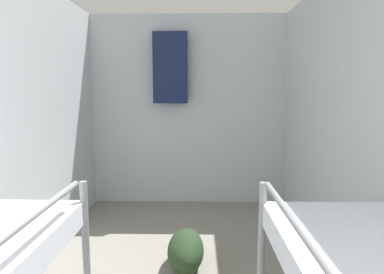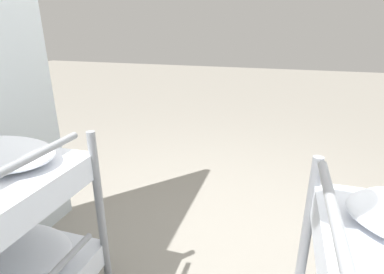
# 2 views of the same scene
# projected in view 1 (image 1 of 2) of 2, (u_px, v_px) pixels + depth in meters

# --- Properties ---
(wall_back) EXTENTS (2.68, 0.06, 2.51)m
(wall_back) POSITION_uv_depth(u_px,v_px,m) (188.00, 111.00, 4.60)
(wall_back) COLOR silver
(wall_back) RESTS_ON ground_plane
(duffel_bag) EXTENTS (0.31, 0.61, 0.31)m
(duffel_bag) POSITION_uv_depth(u_px,v_px,m) (186.00, 250.00, 2.96)
(duffel_bag) COLOR #23381E
(duffel_bag) RESTS_ON ground_plane
(hanging_coat) EXTENTS (0.44, 0.12, 0.90)m
(hanging_coat) POSITION_uv_depth(u_px,v_px,m) (170.00, 68.00, 4.38)
(hanging_coat) COLOR #192347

